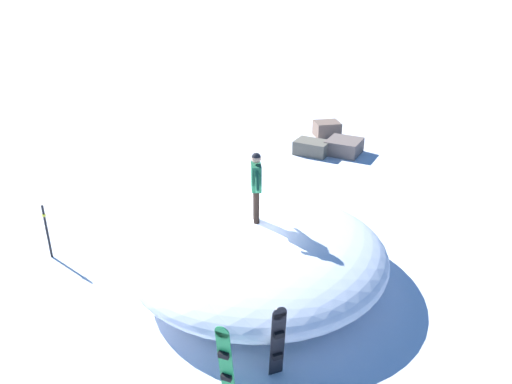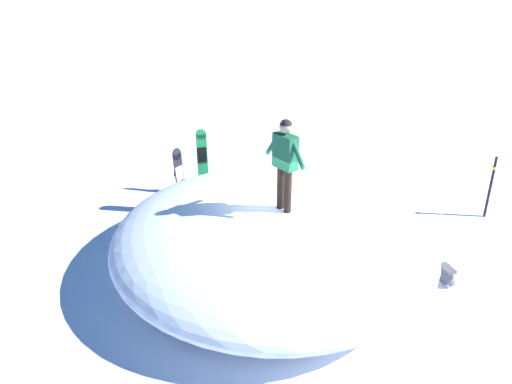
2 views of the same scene
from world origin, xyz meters
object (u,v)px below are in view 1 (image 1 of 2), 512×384
snowboard_primary_upright (278,341)px  backpack_near (171,229)px  snowboarder_standing (256,181)px  snowboard_secondary_upright (225,362)px  trail_marker_pole (47,230)px

snowboard_primary_upright → backpack_near: snowboard_primary_upright is taller
snowboarder_standing → backpack_near: bearing=-139.4°
snowboarder_standing → snowboard_secondary_upright: size_ratio=1.01×
backpack_near → snowboarder_standing: bearing=40.6°
snowboard_secondary_upright → trail_marker_pole: snowboard_secondary_upright is taller
snowboarder_standing → snowboard_primary_upright: size_ratio=1.06×
snowboard_primary_upright → backpack_near: 6.18m
snowboarder_standing → snowboard_secondary_upright: bearing=-18.3°
snowboard_secondary_upright → trail_marker_pole: 6.87m
snowboard_primary_upright → trail_marker_pole: (-5.26, -4.93, -0.04)m
snowboarder_standing → backpack_near: (-2.38, -2.04, -2.34)m
snowboarder_standing → backpack_near: size_ratio=2.79×
backpack_near → trail_marker_pole: (0.62, -3.16, 0.62)m
snowboard_secondary_upright → trail_marker_pole: size_ratio=1.13×
snowboard_secondary_upright → backpack_near: (-6.27, -0.75, -0.70)m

